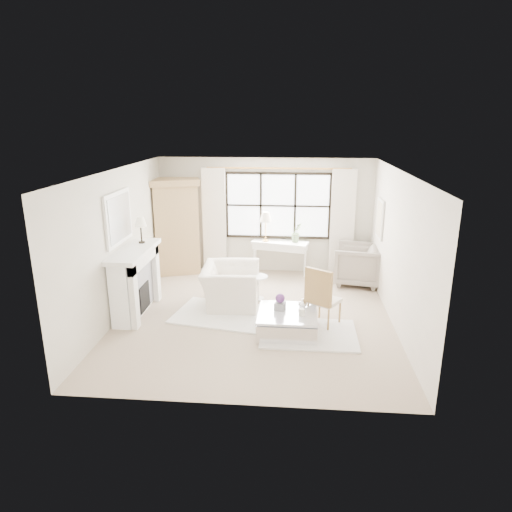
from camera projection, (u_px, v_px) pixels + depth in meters
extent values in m
plane|color=tan|center=(255.00, 317.00, 8.53)|extent=(5.50, 5.50, 0.00)
plane|color=white|center=(255.00, 171.00, 7.74)|extent=(5.50, 5.50, 0.00)
plane|color=beige|center=(265.00, 216.00, 10.76)|extent=(5.00, 0.00, 5.00)
plane|color=white|center=(235.00, 308.00, 5.51)|extent=(5.00, 0.00, 5.00)
plane|color=beige|center=(119.00, 244.00, 8.34)|extent=(0.00, 5.50, 5.50)
plane|color=silver|center=(398.00, 251.00, 7.93)|extent=(0.00, 5.50, 5.50)
cube|color=white|center=(278.00, 206.00, 10.64)|extent=(2.40, 0.02, 1.50)
cylinder|color=#BE8642|center=(278.00, 168.00, 10.33)|extent=(3.30, 0.04, 0.04)
cube|color=silver|center=(214.00, 221.00, 10.79)|extent=(0.55, 0.10, 2.47)
cube|color=silver|center=(342.00, 223.00, 10.55)|extent=(0.55, 0.10, 2.47)
cube|color=white|center=(133.00, 283.00, 8.54)|extent=(0.34, 1.50, 1.18)
cube|color=silver|center=(142.00, 287.00, 8.55)|extent=(0.03, 1.22, 0.97)
cube|color=black|center=(144.00, 297.00, 8.61)|extent=(0.06, 0.52, 0.50)
cube|color=white|center=(133.00, 251.00, 8.36)|extent=(0.58, 1.66, 0.08)
cube|color=white|center=(118.00, 218.00, 8.20)|extent=(0.05, 1.15, 0.95)
cube|color=silver|center=(120.00, 218.00, 8.19)|extent=(0.02, 1.00, 0.80)
cube|color=silver|center=(380.00, 219.00, 9.50)|extent=(0.04, 0.62, 0.82)
cube|color=beige|center=(379.00, 219.00, 9.50)|extent=(0.01, 0.52, 0.72)
cylinder|color=black|center=(142.00, 242.00, 8.75)|extent=(0.12, 0.12, 0.03)
cylinder|color=black|center=(141.00, 234.00, 8.71)|extent=(0.03, 0.03, 0.30)
cone|color=beige|center=(140.00, 222.00, 8.64)|extent=(0.22, 0.22, 0.18)
cube|color=tan|center=(176.00, 230.00, 10.71)|extent=(1.14, 0.88, 2.10)
cube|color=tan|center=(174.00, 182.00, 10.39)|extent=(1.28, 1.01, 0.14)
cube|color=white|center=(280.00, 246.00, 10.68)|extent=(1.30, 0.69, 0.14)
cube|color=white|center=(280.00, 243.00, 10.65)|extent=(1.37, 0.75, 0.06)
cylinder|color=#BB8A41|center=(266.00, 240.00, 10.68)|extent=(0.14, 0.14, 0.03)
cylinder|color=#BB8A41|center=(266.00, 230.00, 10.61)|extent=(0.02, 0.02, 0.46)
cone|color=beige|center=(266.00, 217.00, 10.51)|extent=(0.28, 0.28, 0.22)
imported|color=#5D744D|center=(296.00, 232.00, 10.53)|extent=(0.32, 0.29, 0.46)
cylinder|color=silver|center=(258.00, 299.00, 9.34)|extent=(0.26, 0.26, 0.03)
cylinder|color=silver|center=(258.00, 288.00, 9.27)|extent=(0.06, 0.06, 0.44)
cylinder|color=white|center=(258.00, 277.00, 9.20)|extent=(0.40, 0.40, 0.03)
cube|color=white|center=(224.00, 314.00, 8.58)|extent=(1.99, 1.57, 0.03)
cube|color=silver|center=(309.00, 334.00, 7.81)|extent=(1.64, 1.24, 0.03)
imported|color=white|center=(230.00, 286.00, 8.96)|extent=(1.11, 1.26, 0.79)
imported|color=gray|center=(357.00, 264.00, 10.12)|extent=(1.14, 1.11, 0.89)
cube|color=silver|center=(324.00, 300.00, 8.08)|extent=(0.66, 0.65, 0.07)
cube|color=#AE8448|center=(318.00, 287.00, 7.81)|extent=(0.43, 0.31, 0.60)
cube|color=silver|center=(287.00, 324.00, 7.85)|extent=(1.01, 1.01, 0.32)
cube|color=silver|center=(287.00, 313.00, 7.80)|extent=(1.01, 1.01, 0.04)
cube|color=slate|center=(280.00, 306.00, 7.87)|extent=(0.21, 0.21, 0.13)
sphere|color=#5F2F75|center=(280.00, 298.00, 7.83)|extent=(0.16, 0.16, 0.16)
cylinder|color=silver|center=(302.00, 312.00, 7.64)|extent=(0.10, 0.10, 0.12)
imported|color=silver|center=(303.00, 303.00, 7.97)|extent=(0.16, 0.16, 0.16)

